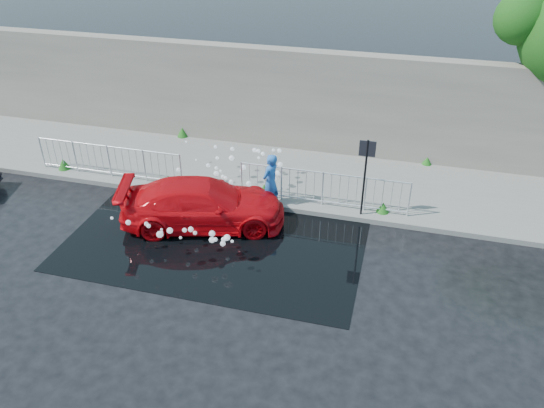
{
  "coord_description": "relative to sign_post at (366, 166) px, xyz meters",
  "views": [
    {
      "loc": [
        5.05,
        -10.14,
        8.42
      ],
      "look_at": [
        1.91,
        1.63,
        1.0
      ],
      "focal_mm": 35.0,
      "sensor_mm": 36.0,
      "label": 1
    }
  ],
  "objects": [
    {
      "name": "puddle",
      "position": [
        -3.7,
        -2.1,
        -1.72
      ],
      "size": [
        8.0,
        5.0,
        0.01
      ],
      "primitive_type": "cube",
      "color": "black",
      "rests_on": "ground"
    },
    {
      "name": "retaining_wall",
      "position": [
        -4.2,
        4.1,
        0.18
      ],
      "size": [
        30.0,
        0.6,
        3.5
      ],
      "primitive_type": "cube",
      "color": "#6D655C",
      "rests_on": "pavement"
    },
    {
      "name": "ground",
      "position": [
        -4.2,
        -3.1,
        -1.72
      ],
      "size": [
        90.0,
        90.0,
        0.0
      ],
      "primitive_type": "plane",
      "color": "black",
      "rests_on": "ground"
    },
    {
      "name": "red_car",
      "position": [
        -4.31,
        -1.44,
        -1.06
      ],
      "size": [
        4.93,
        3.1,
        1.33
      ],
      "primitive_type": "imported",
      "rotation": [
        0.0,
        0.0,
        1.86
      ],
      "color": "red",
      "rests_on": "ground"
    },
    {
      "name": "pavement",
      "position": [
        -4.2,
        1.9,
        -1.65
      ],
      "size": [
        30.0,
        4.0,
        0.15
      ],
      "primitive_type": "cube",
      "color": "slate",
      "rests_on": "ground"
    },
    {
      "name": "curb",
      "position": [
        -4.2,
        -0.1,
        -1.64
      ],
      "size": [
        30.0,
        0.25,
        0.16
      ],
      "primitive_type": "cube",
      "color": "slate",
      "rests_on": "ground"
    },
    {
      "name": "railing_right",
      "position": [
        -1.2,
        0.25,
        -0.99
      ],
      "size": [
        5.05,
        0.05,
        1.1
      ],
      "color": "silver",
      "rests_on": "pavement"
    },
    {
      "name": "railing_left",
      "position": [
        -8.2,
        0.25,
        -0.99
      ],
      "size": [
        5.05,
        0.05,
        1.1
      ],
      "color": "silver",
      "rests_on": "pavement"
    },
    {
      "name": "person",
      "position": [
        -2.7,
        -0.1,
        -0.84
      ],
      "size": [
        0.63,
        0.76,
        1.77
      ],
      "primitive_type": "imported",
      "rotation": [
        0.0,
        0.0,
        -1.94
      ],
      "color": "blue",
      "rests_on": "ground"
    },
    {
      "name": "weeds",
      "position": [
        -4.58,
        1.36,
        -1.4
      ],
      "size": [
        12.17,
        3.93,
        0.4
      ],
      "color": "#1B5015",
      "rests_on": "pavement"
    },
    {
      "name": "sign_post",
      "position": [
        0.0,
        0.0,
        0.0
      ],
      "size": [
        0.45,
        0.06,
        2.5
      ],
      "color": "black",
      "rests_on": "ground"
    },
    {
      "name": "water_spray",
      "position": [
        -4.0,
        -0.64,
        -0.98
      ],
      "size": [
        3.52,
        5.5,
        1.03
      ],
      "color": "white",
      "rests_on": "ground"
    }
  ]
}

